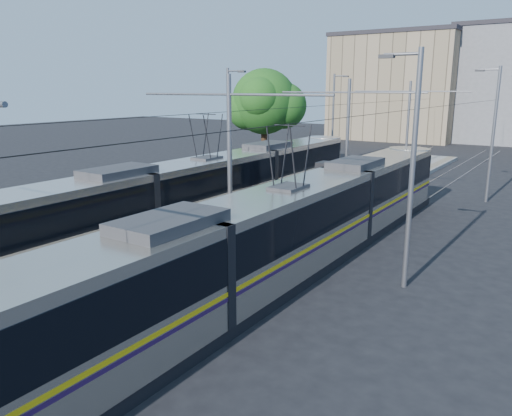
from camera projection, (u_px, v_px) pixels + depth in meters
The scene contains 12 objects.
ground at pixel (73, 319), 14.95m from camera, with size 160.00×160.00×0.00m, color black.
platform at pixel (324, 206), 28.68m from camera, with size 4.00×50.00×0.30m, color gray.
tactile_strip_left at pixel (301, 200), 29.43m from camera, with size 0.70×50.00×0.01m, color gray.
tactile_strip_right at pixel (347, 206), 27.87m from camera, with size 0.70×50.00×0.01m, color gray.
rails at pixel (323, 208), 28.72m from camera, with size 8.71×70.00×0.03m.
tram_left at pixel (208, 190), 25.34m from camera, with size 2.43×28.62×5.50m.
tram_right at pixel (288, 228), 17.93m from camera, with size 2.43×30.34×5.50m.
catenary at pixel (302, 133), 25.36m from camera, with size 9.20×70.00×7.00m.
street_lamps at pixel (354, 130), 30.98m from camera, with size 15.18×38.22×8.00m.
shelter at pixel (324, 182), 28.04m from camera, with size 0.69×1.11×2.44m.
tree at pixel (269, 103), 39.63m from camera, with size 5.70×5.27×8.28m.
building_left at pixel (399, 87), 67.30m from camera, with size 16.32×12.24×13.84m.
Camera 1 is at (12.19, -8.41, 6.75)m, focal length 35.00 mm.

